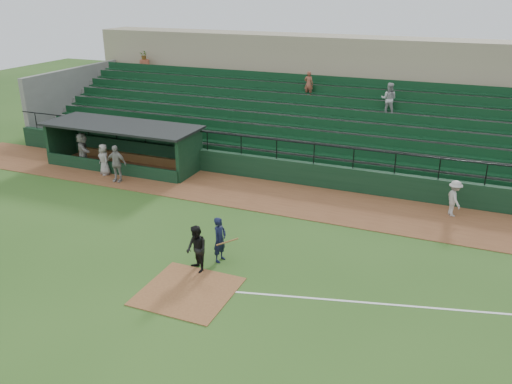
% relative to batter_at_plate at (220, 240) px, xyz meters
% --- Properties ---
extents(ground, '(90.00, 90.00, 0.00)m').
position_rel_batter_at_plate_xyz_m(ground, '(-0.07, -1.34, -0.87)').
color(ground, '#2B5019').
rests_on(ground, ground).
extents(warning_track, '(40.00, 4.00, 0.03)m').
position_rel_batter_at_plate_xyz_m(warning_track, '(-0.07, 6.66, -0.86)').
color(warning_track, brown).
rests_on(warning_track, ground).
extents(home_plate_dirt, '(3.00, 3.00, 0.03)m').
position_rel_batter_at_plate_xyz_m(home_plate_dirt, '(-0.07, -2.34, -0.86)').
color(home_plate_dirt, brown).
rests_on(home_plate_dirt, ground).
extents(foul_line, '(17.49, 4.44, 0.01)m').
position_rel_batter_at_plate_xyz_m(foul_line, '(7.93, -0.14, -0.87)').
color(foul_line, white).
rests_on(foul_line, ground).
extents(stadium_structure, '(38.00, 13.08, 6.40)m').
position_rel_batter_at_plate_xyz_m(stadium_structure, '(-0.07, 15.12, 1.43)').
color(stadium_structure, black).
rests_on(stadium_structure, ground).
extents(dugout, '(8.90, 3.20, 2.42)m').
position_rel_batter_at_plate_xyz_m(dugout, '(-9.82, 8.22, 0.46)').
color(dugout, black).
rests_on(dugout, ground).
extents(batter_at_plate, '(1.04, 0.71, 1.75)m').
position_rel_batter_at_plate_xyz_m(batter_at_plate, '(0.00, 0.00, 0.00)').
color(batter_at_plate, black).
rests_on(batter_at_plate, ground).
extents(umpire, '(1.08, 1.04, 1.75)m').
position_rel_batter_at_plate_xyz_m(umpire, '(-0.43, -1.00, 0.00)').
color(umpire, black).
rests_on(umpire, ground).
extents(runner, '(1.00, 1.21, 1.64)m').
position_rel_batter_at_plate_xyz_m(runner, '(7.76, 7.58, -0.03)').
color(runner, '#ABA5A0').
rests_on(runner, warning_track).
extents(dugout_player_a, '(1.18, 0.60, 1.94)m').
position_rel_batter_at_plate_xyz_m(dugout_player_a, '(-8.67, 5.53, 0.13)').
color(dugout_player_a, gray).
rests_on(dugout_player_a, warning_track).
extents(dugout_player_b, '(0.99, 0.89, 1.70)m').
position_rel_batter_at_plate_xyz_m(dugout_player_b, '(-9.93, 6.15, 0.00)').
color(dugout_player_b, gray).
rests_on(dugout_player_b, warning_track).
extents(dugout_player_c, '(1.71, 1.67, 1.95)m').
position_rel_batter_at_plate_xyz_m(dugout_player_c, '(-11.85, 6.80, 0.13)').
color(dugout_player_c, gray).
rests_on(dugout_player_c, warning_track).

